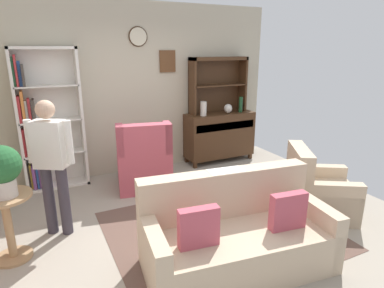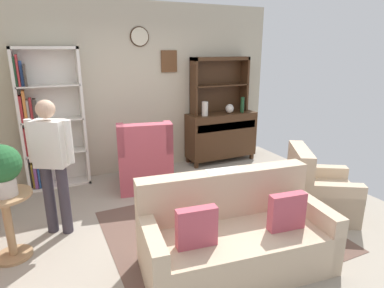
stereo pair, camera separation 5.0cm
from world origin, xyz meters
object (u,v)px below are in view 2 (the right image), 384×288
Objects in this scene: bottle_wine at (242,105)px; person_reading at (52,159)px; sideboard at (221,135)px; vase_tall at (205,109)px; couch_floral at (234,237)px; potted_plant_large at (0,167)px; coffee_table at (206,196)px; book_stack at (214,185)px; sideboard_hutch at (219,77)px; armchair_floral at (318,193)px; plant_stand at (8,219)px; vase_round at (230,109)px; bookshelf at (47,124)px; wingback_chair at (145,164)px.

bottle_wine is 3.60m from person_reading.
vase_tall is (-0.39, -0.08, 0.54)m from sideboard.
potted_plant_large is (-1.96, 1.05, 0.69)m from couch_floral.
person_reading is 1.81m from coffee_table.
person_reading reaches higher than book_stack.
potted_plant_large is at bearing 151.91° from couch_floral.
coffee_table is (0.13, 0.85, 0.04)m from couch_floral.
sideboard_hutch is 1.38× the size of coffee_table.
armchair_floral is (0.07, -2.35, -0.22)m from sideboard.
plant_stand is (-3.45, -1.68, -0.07)m from sideboard.
couch_floral is at bearing -42.83° from person_reading.
vase_round is 0.09× the size of couch_floral.
book_stack is at bearing -6.03° from plant_stand.
couch_floral is at bearing -164.53° from armchair_floral.
person_reading is (-2.97, -1.48, -0.65)m from sideboard_hutch.
armchair_floral is 1.47m from coffee_table.
bookshelf is 7.37× the size of bottle_wine.
armchair_floral is 5.81× the size of book_stack.
plant_stand reaches higher than coffee_table.
bookshelf reaches higher than vase_tall.
bottle_wine is at bearing -0.66° from vase_tall.
bookshelf reaches higher than sideboard_hutch.
armchair_floral is (3.02, -2.43, -0.70)m from bookshelf.
bookshelf is 1.87m from potted_plant_large.
potted_plant_large is at bearing -104.71° from bookshelf.
potted_plant_large is at bearing -147.24° from wingback_chair.
plant_stand is (-1.77, -1.09, 0.05)m from wingback_chair.
plant_stand is 0.57m from potted_plant_large.
bookshelf reaches higher than coffee_table.
sideboard is 1.79m from wingback_chair.
plant_stand is 3.88× the size of book_stack.
person_reading is at bearing 32.99° from plant_stand.
sideboard_hutch is 0.58× the size of couch_floral.
sideboard reaches higher than armchair_floral.
person_reading reaches higher than armchair_floral.
sideboard_hutch is at bearing 153.04° from bottle_wine.
person_reading reaches higher than bottle_wine.
wingback_chair is at bearing -160.45° from sideboard.
coffee_table is at bearing -6.42° from plant_stand.
sideboard is at bearing 62.14° from couch_floral.
wingback_chair reaches higher than book_stack.
couch_floral is 10.41× the size of book_stack.
bookshelf is at bearing 75.29° from potted_plant_large.
vase_tall is at bearing -154.11° from sideboard_hutch.
sideboard_hutch is 3.46m from couch_floral.
bottle_wine is at bearing 23.15° from potted_plant_large.
bottle_wine is 0.27× the size of wingback_chair.
sideboard is 7.15× the size of book_stack.
bottle_wine is (0.26, -0.02, 0.06)m from vase_round.
bottle_wine reaches higher than vase_round.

